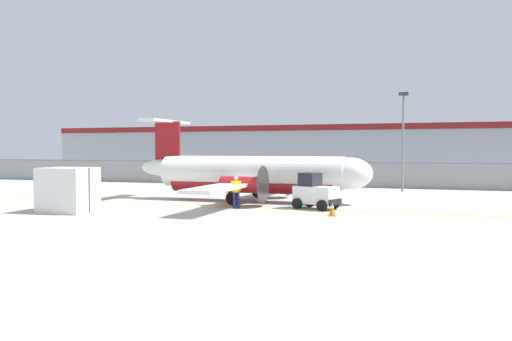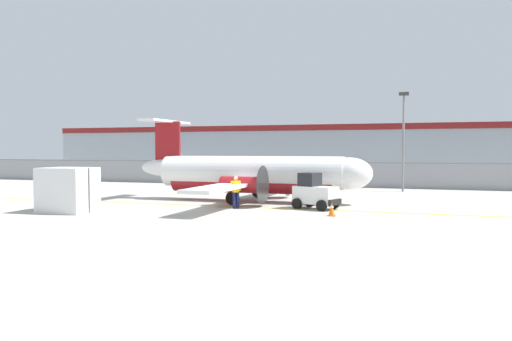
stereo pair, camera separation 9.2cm
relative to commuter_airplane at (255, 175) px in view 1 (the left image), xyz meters
name	(u,v)px [view 1 (the left image)]	position (x,y,z in m)	size (l,w,h in m)	color
ground_plane	(240,207)	(0.12, -3.00, -1.60)	(140.00, 140.00, 0.01)	#ADA89E
perimeter_fence	(304,173)	(0.12, 13.00, -0.49)	(98.00, 0.10, 2.10)	gray
parking_lot_strip	(327,178)	(0.12, 24.50, -1.54)	(98.00, 17.00, 0.12)	#38383A
background_building	(349,148)	(0.12, 42.99, 1.66)	(91.00, 8.10, 6.50)	#A8B2BC
commuter_airplane	(255,175)	(0.00, 0.00, 0.00)	(14.57, 16.02, 4.92)	white
baggage_tug	(315,192)	(4.11, -2.60, -0.75)	(2.57, 2.04, 1.88)	silver
ground_crew_worker	(236,190)	(0.14, -3.67, -0.65)	(0.48, 0.48, 1.70)	#191E4C
cargo_container	(68,190)	(-7.25, -7.62, -0.50)	(2.44, 2.05, 2.20)	silver
traffic_cone_near_left	(332,209)	(5.42, -5.09, -1.29)	(0.36, 0.36, 0.64)	orange
traffic_cone_near_right	(227,198)	(-1.21, -1.48, -1.29)	(0.36, 0.36, 0.64)	orange
parked_car_0	(215,168)	(-13.40, 26.30, -0.71)	(4.27, 2.14, 1.58)	navy
parked_car_1	(255,169)	(-8.41, 26.00, -0.71)	(4.28, 2.16, 1.58)	red
parked_car_2	(293,172)	(-2.17, 18.63, -0.71)	(4.23, 2.07, 1.58)	navy
parked_car_3	(349,172)	(2.95, 20.27, -0.71)	(4.34, 2.32, 1.58)	silver
parked_car_4	(421,174)	(9.54, 19.46, -0.71)	(4.30, 2.22, 1.58)	red
parked_car_5	(477,173)	(14.72, 23.52, -0.71)	(4.33, 2.29, 1.58)	red
apron_light_pole	(403,133)	(8.19, 9.93, 2.70)	(0.70, 0.30, 7.27)	slate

